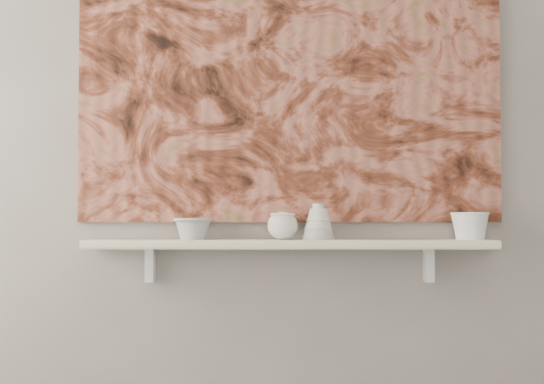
{
  "coord_description": "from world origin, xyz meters",
  "views": [
    {
      "loc": [
        -0.05,
        -1.1,
        1.0
      ],
      "look_at": [
        -0.06,
        1.49,
        1.09
      ],
      "focal_mm": 50.0,
      "sensor_mm": 36.0,
      "label": 1
    }
  ],
  "objects_px": {
    "shelf": "(290,244)",
    "cup_cream": "(283,226)",
    "bell_vessel": "(319,222)",
    "painting": "(289,68)",
    "bowl_white": "(470,226)",
    "bowl_grey": "(193,228)"
  },
  "relations": [
    {
      "from": "cup_cream",
      "to": "bell_vessel",
      "type": "xyz_separation_m",
      "value": [
        0.12,
        0.0,
        0.01
      ]
    },
    {
      "from": "bell_vessel",
      "to": "bowl_white",
      "type": "xyz_separation_m",
      "value": [
        0.52,
        0.0,
        -0.01
      ]
    },
    {
      "from": "shelf",
      "to": "cup_cream",
      "type": "relative_size",
      "value": 13.39
    },
    {
      "from": "cup_cream",
      "to": "shelf",
      "type": "bearing_deg",
      "value": 0.0
    },
    {
      "from": "shelf",
      "to": "painting",
      "type": "bearing_deg",
      "value": 90.0
    },
    {
      "from": "shelf",
      "to": "bell_vessel",
      "type": "distance_m",
      "value": 0.13
    },
    {
      "from": "shelf",
      "to": "bowl_grey",
      "type": "xyz_separation_m",
      "value": [
        -0.33,
        0.0,
        0.05
      ]
    },
    {
      "from": "shelf",
      "to": "cup_cream",
      "type": "height_order",
      "value": "cup_cream"
    },
    {
      "from": "cup_cream",
      "to": "bell_vessel",
      "type": "bearing_deg",
      "value": 0.0
    },
    {
      "from": "painting",
      "to": "bowl_white",
      "type": "bearing_deg",
      "value": -7.39
    },
    {
      "from": "shelf",
      "to": "bowl_white",
      "type": "bearing_deg",
      "value": 0.0
    },
    {
      "from": "bowl_grey",
      "to": "bell_vessel",
      "type": "xyz_separation_m",
      "value": [
        0.43,
        0.0,
        0.02
      ]
    },
    {
      "from": "cup_cream",
      "to": "bell_vessel",
      "type": "height_order",
      "value": "bell_vessel"
    },
    {
      "from": "bowl_white",
      "to": "bell_vessel",
      "type": "bearing_deg",
      "value": 180.0
    },
    {
      "from": "cup_cream",
      "to": "bowl_white",
      "type": "distance_m",
      "value": 0.64
    },
    {
      "from": "bowl_grey",
      "to": "shelf",
      "type": "bearing_deg",
      "value": 0.0
    },
    {
      "from": "cup_cream",
      "to": "bowl_white",
      "type": "relative_size",
      "value": 0.79
    },
    {
      "from": "painting",
      "to": "shelf",
      "type": "bearing_deg",
      "value": -90.0
    },
    {
      "from": "shelf",
      "to": "bowl_white",
      "type": "distance_m",
      "value": 0.62
    },
    {
      "from": "painting",
      "to": "bowl_grey",
      "type": "relative_size",
      "value": 11.11
    },
    {
      "from": "bell_vessel",
      "to": "bowl_grey",
      "type": "bearing_deg",
      "value": 180.0
    },
    {
      "from": "shelf",
      "to": "cup_cream",
      "type": "bearing_deg",
      "value": 180.0
    }
  ]
}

